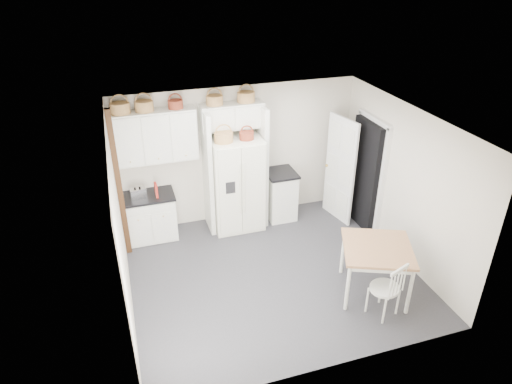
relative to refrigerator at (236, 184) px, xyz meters
name	(u,v)px	position (x,y,z in m)	size (l,w,h in m)	color
floor	(273,273)	(0.15, -1.63, -0.89)	(4.50, 4.50, 0.00)	#333238
ceiling	(276,123)	(0.15, -1.63, 1.71)	(4.50, 4.50, 0.00)	white
wall_back	(238,154)	(0.15, 0.37, 0.41)	(4.50, 4.50, 0.00)	beige
wall_left	(120,229)	(-2.10, -1.63, 0.41)	(4.00, 4.00, 0.00)	beige
wall_right	(403,184)	(2.40, -1.63, 0.41)	(4.00, 4.00, 0.00)	beige
refrigerator	(236,184)	(0.00, 0.00, 0.00)	(0.92, 0.74, 1.77)	white
base_cab_left	(150,217)	(-1.61, 0.07, -0.47)	(0.90, 0.57, 0.83)	silver
base_cab_right	(280,195)	(0.89, 0.07, -0.42)	(0.53, 0.63, 0.93)	silver
dining_table	(374,270)	(1.47, -2.51, -0.47)	(1.00, 1.00, 0.83)	#9A5D3A
windsor_chair	(385,288)	(1.35, -2.97, -0.43)	(0.44, 0.40, 0.91)	silver
counter_left	(147,196)	(-1.61, 0.07, -0.04)	(0.93, 0.60, 0.04)	black
counter_right	(280,173)	(0.89, 0.07, 0.06)	(0.57, 0.67, 0.04)	black
toaster	(138,193)	(-1.76, 0.02, 0.07)	(0.27, 0.16, 0.19)	silver
cookbook_red	(156,190)	(-1.45, -0.01, 0.11)	(0.04, 0.17, 0.25)	red
cookbook_cream	(156,191)	(-1.45, -0.01, 0.09)	(0.03, 0.15, 0.23)	beige
basket_upper_a	(120,108)	(-1.85, 0.20, 1.55)	(0.31, 0.31, 0.18)	olive
basket_upper_b	(144,106)	(-1.47, 0.20, 1.55)	(0.30, 0.30, 0.18)	olive
basket_upper_c	(176,104)	(-0.96, 0.20, 1.54)	(0.25, 0.25, 0.14)	maroon
basket_bridge_a	(215,100)	(-0.30, 0.20, 1.55)	(0.29, 0.29, 0.16)	olive
basket_bridge_b	(246,97)	(0.26, 0.20, 1.55)	(0.31, 0.31, 0.18)	olive
basket_fridge_a	(224,137)	(-0.23, -0.10, 0.97)	(0.33, 0.33, 0.17)	olive
basket_fridge_b	(247,136)	(0.18, -0.10, 0.95)	(0.25, 0.25, 0.14)	maroon
upper_cabinet	(155,136)	(-1.35, 0.20, 1.01)	(1.40, 0.34, 0.90)	silver
bridge_cabinet	(232,116)	(0.00, 0.20, 1.24)	(1.12, 0.34, 0.45)	silver
fridge_panel_left	(208,173)	(-0.51, 0.07, 0.26)	(0.08, 0.60, 2.30)	silver
fridge_panel_right	(262,166)	(0.51, 0.07, 0.26)	(0.08, 0.60, 2.30)	silver
trim_post	(119,186)	(-2.05, -0.28, 0.41)	(0.09, 0.09, 2.60)	#3E1E0E
doorway_void	(366,175)	(2.31, -0.63, 0.14)	(0.18, 0.85, 2.05)	black
door_slab	(340,170)	(1.95, -0.30, 0.14)	(0.80, 0.04, 2.05)	white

